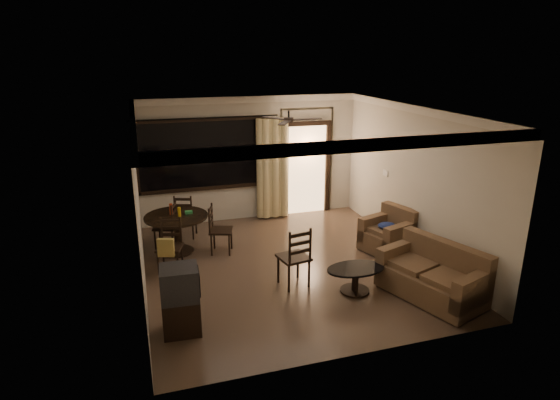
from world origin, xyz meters
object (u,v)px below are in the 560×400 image
object	(u,v)px
dining_chair_west	(167,235)
dining_chair_east	(221,239)
dining_table	(177,223)
tv_cabinet	(181,300)
armchair	(390,234)
side_chair	(294,268)
coffee_table	(355,276)
dining_chair_south	(170,255)
dining_chair_north	(186,224)
sofa	(434,277)

from	to	relation	value
dining_chair_west	dining_chair_east	bearing A→B (deg)	80.31
dining_table	tv_cabinet	size ratio (longest dim) A/B	1.23
armchair	side_chair	distance (m)	2.37
dining_table	coffee_table	size ratio (longest dim) A/B	1.24
tv_cabinet	armchair	world-z (taller)	tv_cabinet
dining_chair_east	armchair	xyz separation A→B (m)	(3.15, -0.89, 0.06)
dining_chair_west	armchair	size ratio (longest dim) A/B	0.91
dining_table	coffee_table	world-z (taller)	dining_table
tv_cabinet	side_chair	distance (m)	2.09
dining_chair_east	dining_chair_south	world-z (taller)	same
dining_table	dining_chair_north	distance (m)	0.84
sofa	dining_chair_south	bearing A→B (deg)	132.51
armchair	side_chair	size ratio (longest dim) A/B	1.00
side_chair	coffee_table	bearing A→B (deg)	140.24
dining_chair_west	dining_chair_north	world-z (taller)	same
sofa	coffee_table	world-z (taller)	sofa
dining_chair_east	dining_chair_west	bearing A→B (deg)	80.31
dining_chair_east	armchair	world-z (taller)	dining_chair_east
dining_chair_north	armchair	world-z (taller)	dining_chair_north
dining_chair_west	dining_chair_north	size ratio (longest dim) A/B	1.00
tv_cabinet	sofa	bearing A→B (deg)	0.91
tv_cabinet	dining_chair_west	bearing A→B (deg)	93.26
dining_chair_west	coffee_table	size ratio (longest dim) A/B	0.98
dining_chair_east	side_chair	bearing A→B (deg)	-133.27
side_chair	dining_table	bearing A→B (deg)	-58.71
dining_chair_south	dining_chair_north	xyz separation A→B (m)	(0.45, 1.56, -0.02)
tv_cabinet	coffee_table	distance (m)	2.82
dining_table	dining_chair_north	size ratio (longest dim) A/B	1.26
dining_chair_east	coffee_table	distance (m)	2.83
dining_chair_south	armchair	distance (m)	4.17
sofa	dining_table	bearing A→B (deg)	122.58
dining_table	tv_cabinet	xyz separation A→B (m)	(-0.20, -2.77, -0.10)
dining_chair_east	side_chair	size ratio (longest dim) A/B	0.90
sofa	coffee_table	xyz separation A→B (m)	(-1.12, 0.49, -0.06)
tv_cabinet	armchair	size ratio (longest dim) A/B	0.93
sofa	dining_chair_west	bearing A→B (deg)	121.63
armchair	side_chair	world-z (taller)	side_chair
dining_table	dining_chair_south	distance (m)	0.89
dining_chair_north	coffee_table	world-z (taller)	dining_chair_north
dining_chair_west	coffee_table	world-z (taller)	dining_chair_west
dining_table	armchair	distance (m)	4.12
tv_cabinet	side_chair	xyz separation A→B (m)	(1.92, 0.82, -0.18)
dining_chair_south	armchair	world-z (taller)	dining_chair_south
dining_chair_south	side_chair	world-z (taller)	side_chair
tv_cabinet	sofa	distance (m)	3.92
dining_chair_north	coffee_table	size ratio (longest dim) A/B	0.98
dining_chair_south	coffee_table	xyz separation A→B (m)	(2.80, -1.63, -0.02)
dining_chair_north	side_chair	world-z (taller)	side_chair
armchair	coffee_table	distance (m)	1.87
dining_chair_west	dining_chair_south	bearing A→B (deg)	17.32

